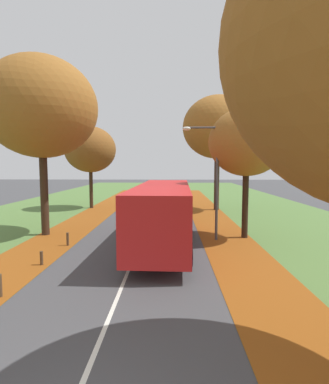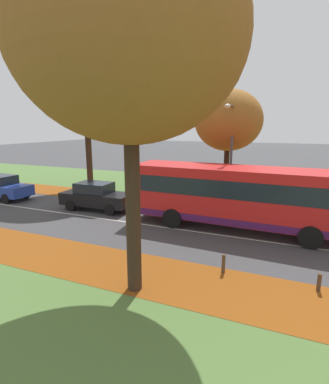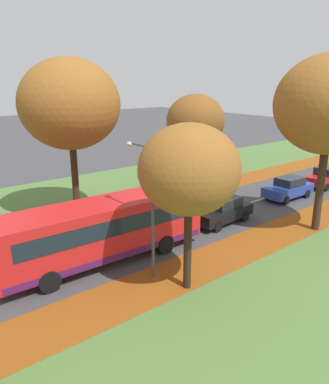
{
  "view_description": "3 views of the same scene",
  "coord_description": "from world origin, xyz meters",
  "views": [
    {
      "loc": [
        1.61,
        -3.23,
        3.96
      ],
      "look_at": [
        1.16,
        16.62,
        2.19
      ],
      "focal_mm": 28.0,
      "sensor_mm": 36.0,
      "label": 1
    },
    {
      "loc": [
        -12.9,
        9.35,
        4.89
      ],
      "look_at": [
        1.77,
        15.56,
        1.36
      ],
      "focal_mm": 28.0,
      "sensor_mm": 36.0,
      "label": 2
    },
    {
      "loc": [
        16.12,
        3.3,
        8.6
      ],
      "look_at": [
        -0.39,
        16.65,
        2.17
      ],
      "focal_mm": 35.0,
      "sensor_mm": 36.0,
      "label": 3
    }
  ],
  "objects": [
    {
      "name": "bollard_fifth",
      "position": [
        -3.54,
        8.26,
        0.28
      ],
      "size": [
        0.12,
        0.12,
        0.56
      ],
      "primitive_type": "cylinder",
      "color": "#4C3823",
      "rests_on": "ground"
    },
    {
      "name": "bollard_sixth",
      "position": [
        -3.5,
        11.16,
        0.33
      ],
      "size": [
        0.12,
        0.12,
        0.65
      ],
      "primitive_type": "cylinder",
      "color": "#4C3823",
      "rests_on": "ground"
    },
    {
      "name": "road_centre_line",
      "position": [
        0.0,
        20.0,
        0.0
      ],
      "size": [
        0.12,
        80.0,
        0.01
      ],
      "primitive_type": "cube",
      "color": "silver",
      "rests_on": "ground"
    },
    {
      "name": "car_black_lead",
      "position": [
        1.41,
        19.8,
        0.81
      ],
      "size": [
        1.94,
        4.28,
        1.62
      ],
      "color": "black",
      "rests_on": "ground"
    },
    {
      "name": "tree_left_near",
      "position": [
        -5.57,
        13.44,
        7.11
      ],
      "size": [
        6.15,
        6.15,
        9.9
      ],
      "color": "#382619",
      "rests_on": "ground"
    },
    {
      "name": "leaf_litter_right",
      "position": [
        4.6,
        14.0,
        0.01
      ],
      "size": [
        2.8,
        60.0,
        0.0
      ],
      "primitive_type": "cube",
      "color": "#8C4714",
      "rests_on": "grass_verge_right"
    },
    {
      "name": "grass_verge_left",
      "position": [
        -9.2,
        20.0,
        0.0
      ],
      "size": [
        12.0,
        90.0,
        0.01
      ],
      "primitive_type": "cube",
      "color": "#517538",
      "rests_on": "ground"
    },
    {
      "name": "car_red_third_in_line",
      "position": [
        1.17,
        32.7,
        0.81
      ],
      "size": [
        1.79,
        4.21,
        1.62
      ],
      "color": "#B21919",
      "rests_on": "ground"
    },
    {
      "name": "streetlamp_right",
      "position": [
        3.67,
        12.45,
        3.74
      ],
      "size": [
        1.89,
        0.28,
        6.0
      ],
      "color": "#47474C",
      "rests_on": "ground"
    },
    {
      "name": "tree_right_near",
      "position": [
        5.64,
        13.02,
        5.18
      ],
      "size": [
        4.06,
        4.06,
        7.03
      ],
      "color": "black",
      "rests_on": "ground"
    },
    {
      "name": "bus",
      "position": [
        1.22,
        11.52,
        1.7
      ],
      "size": [
        2.9,
        10.48,
        2.98
      ],
      "color": "red",
      "rests_on": "ground"
    },
    {
      "name": "tree_left_mid",
      "position": [
        -5.82,
        24.22,
        5.39
      ],
      "size": [
        4.65,
        4.65,
        7.5
      ],
      "color": "#382619",
      "rests_on": "ground"
    },
    {
      "name": "leaf_litter_left",
      "position": [
        -4.6,
        14.0,
        0.01
      ],
      "size": [
        2.8,
        60.0,
        0.0
      ],
      "primitive_type": "cube",
      "color": "#8C4714",
      "rests_on": "grass_verge_left"
    },
    {
      "name": "car_blue_following",
      "position": [
        1.12,
        27.32,
        0.81
      ],
      "size": [
        1.85,
        4.24,
        1.62
      ],
      "color": "#233D9E",
      "rests_on": "ground"
    }
  ]
}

